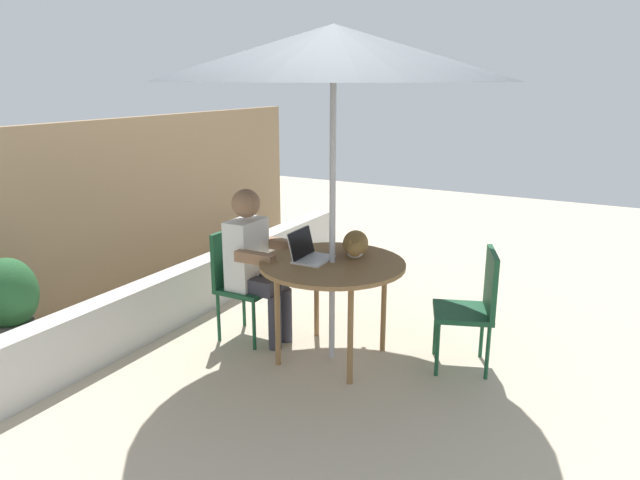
# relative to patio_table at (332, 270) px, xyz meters

# --- Properties ---
(ground_plane) EXTENTS (14.00, 14.00, 0.00)m
(ground_plane) POSITION_rel_patio_table_xyz_m (0.00, 0.00, -0.69)
(ground_plane) COLOR #BCAD93
(fence_back) EXTENTS (5.77, 0.08, 1.68)m
(fence_back) POSITION_rel_patio_table_xyz_m (0.00, 2.31, 0.15)
(fence_back) COLOR #937756
(fence_back) RESTS_ON ground
(planter_wall_low) EXTENTS (5.19, 0.20, 0.46)m
(planter_wall_low) POSITION_rel_patio_table_xyz_m (0.00, 1.47, -0.46)
(planter_wall_low) COLOR beige
(planter_wall_low) RESTS_ON ground
(patio_table) EXTENTS (1.05, 1.05, 0.75)m
(patio_table) POSITION_rel_patio_table_xyz_m (0.00, 0.00, 0.00)
(patio_table) COLOR olive
(patio_table) RESTS_ON ground
(patio_umbrella) EXTENTS (2.41, 2.41, 2.36)m
(patio_umbrella) POSITION_rel_patio_table_xyz_m (0.00, 0.00, 1.49)
(patio_umbrella) COLOR #B7B7BC
(patio_umbrella) RESTS_ON ground
(chair_occupied) EXTENTS (0.40, 0.40, 0.87)m
(chair_occupied) POSITION_rel_patio_table_xyz_m (0.00, 0.84, -0.18)
(chair_occupied) COLOR #194C2D
(chair_occupied) RESTS_ON ground
(chair_empty) EXTENTS (0.51, 0.51, 0.87)m
(chair_empty) POSITION_rel_patio_table_xyz_m (0.35, -0.96, -0.18)
(chair_empty) COLOR #194C2D
(chair_empty) RESTS_ON ground
(person_seated) EXTENTS (0.48, 0.48, 1.21)m
(person_seated) POSITION_rel_patio_table_xyz_m (-0.00, 0.68, -0.01)
(person_seated) COLOR white
(person_seated) RESTS_ON ground
(laptop) EXTENTS (0.30, 0.26, 0.21)m
(laptop) POSITION_rel_patio_table_xyz_m (-0.03, 0.19, 0.12)
(laptop) COLOR silver
(laptop) RESTS_ON patio_table
(cat) EXTENTS (0.62, 0.33, 0.17)m
(cat) POSITION_rel_patio_table_xyz_m (0.23, -0.07, 0.14)
(cat) COLOR olive
(cat) RESTS_ON patio_table
(potted_plant_near_fence) EXTENTS (0.38, 0.38, 0.85)m
(potted_plant_near_fence) POSITION_rel_patio_table_xyz_m (-1.27, 1.83, -0.20)
(potted_plant_near_fence) COLOR #595654
(potted_plant_near_fence) RESTS_ON ground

